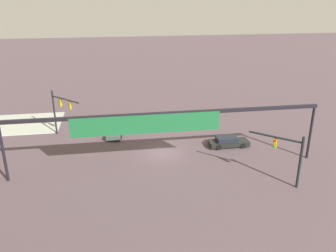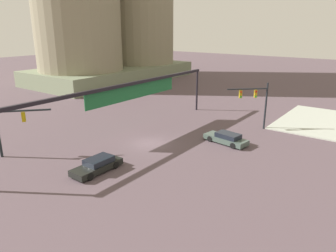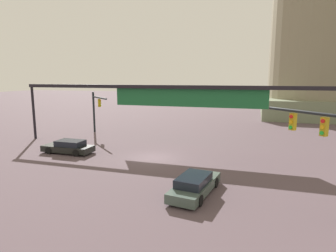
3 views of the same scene
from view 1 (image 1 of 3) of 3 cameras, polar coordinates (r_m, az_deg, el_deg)
name	(u,v)px [view 1 (image 1 of 3)]	position (r m, az deg, el deg)	size (l,w,h in m)	color
ground_plane	(162,154)	(39.82, -0.95, -4.56)	(229.43, 229.43, 0.00)	#55454C
sidewalk_corner	(6,125)	(53.20, -24.96, 0.19)	(14.82, 8.28, 0.15)	#ACB1A3
traffic_signal_near_corner	(289,152)	(34.23, 19.12, -4.03)	(3.93, 3.61, 5.15)	black
traffic_signal_opposite_side	(60,107)	(45.37, -17.27, 2.96)	(3.64, 3.80, 5.80)	black
overhead_sign_gantry	(161,121)	(34.35, -1.23, 0.84)	(31.85, 0.43, 6.22)	black
sedan_car_approaching	(116,130)	(45.49, -8.56, -0.66)	(2.47, 5.10, 1.21)	#42524A
sedan_car_waiting_far	(228,142)	(42.12, 9.80, -2.55)	(4.73, 1.92, 1.21)	black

